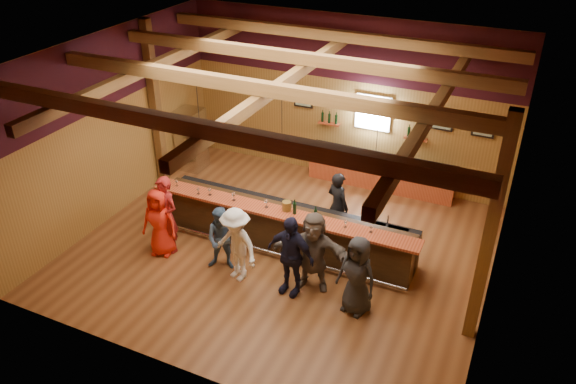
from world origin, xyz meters
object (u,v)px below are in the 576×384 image
object	(u,v)px
customer_white	(236,245)
customer_brown	(313,251)
stainless_fridge	(191,139)
customer_redvest	(166,215)
bar_counter	(286,227)
customer_orange	(159,222)
back_bar_cabinet	(381,172)
bottle_a	(295,208)
customer_navy	(290,255)
customer_denim	(223,239)
bartender	(338,205)
customer_dark	(357,276)
ice_bucket	(287,206)

from	to	relation	value
customer_white	customer_brown	world-z (taller)	customer_brown
stainless_fridge	customer_redvest	distance (m)	4.09
bar_counter	customer_redvest	bearing A→B (deg)	-152.20
customer_orange	customer_brown	world-z (taller)	customer_brown
back_bar_cabinet	bottle_a	distance (m)	4.01
customer_redvest	customer_white	distance (m)	1.94
customer_navy	customer_denim	bearing A→B (deg)	-177.49
bar_counter	customer_navy	bearing A→B (deg)	-62.17
bottle_a	customer_navy	bearing A→B (deg)	-70.03
back_bar_cabinet	customer_orange	bearing A→B (deg)	-126.02
customer_white	customer_brown	xyz separation A→B (m)	(1.56, 0.40, 0.04)
bartender	customer_brown	bearing A→B (deg)	120.37
customer_dark	stainless_fridge	bearing A→B (deg)	162.47
customer_orange	ice_bucket	size ratio (longest dim) A/B	7.53
stainless_fridge	customer_white	bearing A→B (deg)	-47.08
customer_dark	ice_bucket	xyz separation A→B (m)	(-2.05, 1.21, 0.37)
customer_denim	customer_navy	world-z (taller)	customer_navy
ice_bucket	bar_counter	bearing A→B (deg)	119.22
back_bar_cabinet	customer_orange	xyz separation A→B (m)	(-3.62, -4.98, 0.34)
customer_white	customer_navy	xyz separation A→B (m)	(1.20, 0.07, 0.05)
customer_orange	customer_redvest	distance (m)	0.21
customer_white	bottle_a	distance (m)	1.51
bottle_a	bartender	bearing A→B (deg)	62.50
back_bar_cabinet	customer_redvest	bearing A→B (deg)	-126.38
customer_denim	customer_white	size ratio (longest dim) A/B	0.88
bar_counter	customer_denim	bearing A→B (deg)	-124.11
bartender	back_bar_cabinet	bearing A→B (deg)	-70.75
customer_redvest	customer_brown	distance (m)	3.49
customer_redvest	bartender	world-z (taller)	customer_redvest
stainless_fridge	bottle_a	xyz separation A→B (m)	(4.45, -2.72, 0.35)
customer_denim	customer_navy	distance (m)	1.65
customer_white	customer_navy	distance (m)	1.20
back_bar_cabinet	customer_orange	size ratio (longest dim) A/B	2.46
customer_denim	customer_white	xyz separation A→B (m)	(0.44, -0.19, 0.10)
bar_counter	customer_redvest	size ratio (longest dim) A/B	3.40
bar_counter	customer_brown	bearing A→B (deg)	-44.45
bar_counter	customer_white	world-z (taller)	customer_white
bar_counter	bartender	xyz separation A→B (m)	(0.92, 0.86, 0.32)
stainless_fridge	bottle_a	world-z (taller)	stainless_fridge
customer_dark	customer_navy	bearing A→B (deg)	-165.51
customer_denim	bottle_a	xyz separation A→B (m)	(1.22, 1.04, 0.50)
customer_denim	customer_white	world-z (taller)	customer_white
stainless_fridge	customer_brown	distance (m)	6.32
customer_orange	bottle_a	distance (m)	3.03
customer_orange	customer_denim	distance (m)	1.56
bar_counter	customer_dark	distance (m)	2.61
ice_bucket	customer_white	bearing A→B (deg)	-113.56
stainless_fridge	bartender	size ratio (longest dim) A/B	1.07
customer_navy	customer_white	bearing A→B (deg)	-170.07
customer_denim	customer_navy	size ratio (longest dim) A/B	0.83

